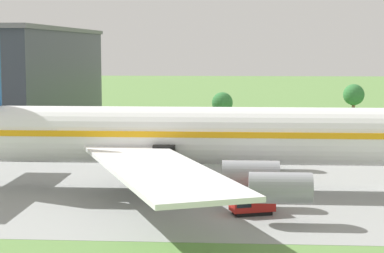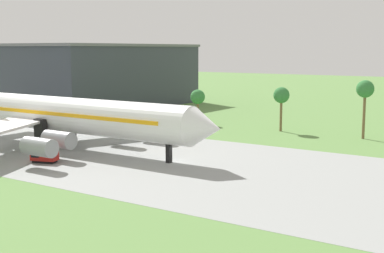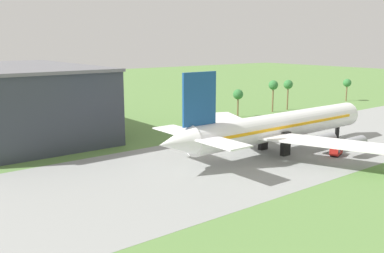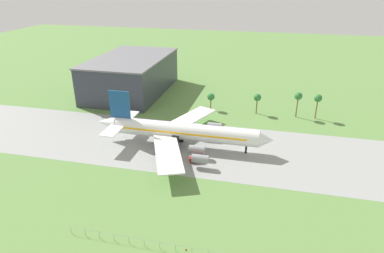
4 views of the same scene
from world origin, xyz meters
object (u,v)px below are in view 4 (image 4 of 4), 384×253
object	(u,v)px
terminal_building	(132,75)
jet_airliner	(181,131)
baggage_tug	(195,159)
no_stopping_sign	(186,251)

from	to	relation	value
terminal_building	jet_airliner	bearing A→B (deg)	-52.75
jet_airliner	baggage_tug	xyz separation A→B (m)	(7.77, -11.11, -5.17)
baggage_tug	no_stopping_sign	xyz separation A→B (m)	(7.96, -43.38, -0.01)
baggage_tug	terminal_building	bearing A→B (deg)	126.90
jet_airliner	terminal_building	size ratio (longest dim) A/B	1.13
jet_airliner	no_stopping_sign	size ratio (longest dim) A/B	41.24
baggage_tug	no_stopping_sign	world-z (taller)	baggage_tug
jet_airliner	terminal_building	world-z (taller)	jet_airliner
jet_airliner	baggage_tug	size ratio (longest dim) A/B	15.01
baggage_tug	terminal_building	xyz separation A→B (m)	(-52.23, 69.57, 8.89)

